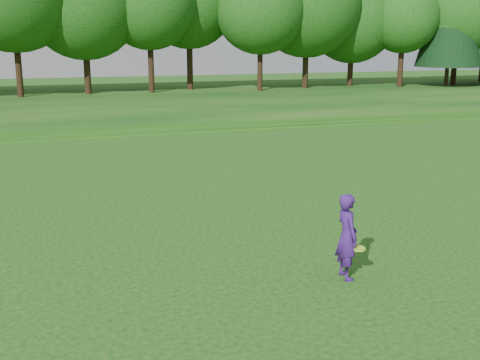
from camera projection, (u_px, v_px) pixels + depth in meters
name	position (u px, v px, depth m)	size (l,w,h in m)	color
ground	(194.00, 277.00, 12.72)	(140.00, 140.00, 0.00)	#0C4110
berm	(79.00, 103.00, 44.01)	(130.00, 30.00, 0.60)	#0C4110
walking_path	(98.00, 135.00, 31.16)	(130.00, 1.60, 0.04)	gray
woman	(347.00, 236.00, 12.48)	(0.56, 0.69, 1.83)	#3A176B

